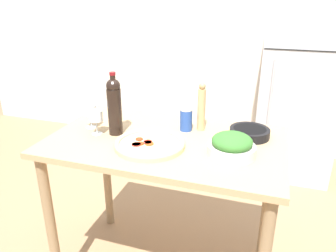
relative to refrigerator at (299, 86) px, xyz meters
The scene contains 11 objects.
wall_back 0.95m from the refrigerator, 152.42° to the left, with size 6.40×0.08×2.60m.
refrigerator is the anchor object (origin of this frame).
prep_counter 1.82m from the refrigerator, 114.26° to the right, with size 1.25×0.77×0.92m.
wine_bottle 1.98m from the refrigerator, 121.70° to the right, with size 0.08×0.08×0.35m.
wine_glass_near 2.06m from the refrigerator, 123.43° to the right, with size 0.07×0.07×0.14m.
wine_glass_far 2.04m from the refrigerator, 126.48° to the right, with size 0.07×0.07×0.14m.
pepper_mill 1.60m from the refrigerator, 112.10° to the right, with size 0.04×0.04×0.28m.
salad_bowl 1.78m from the refrigerator, 102.55° to the right, with size 0.23×0.23×0.11m.
homemade_pizza 1.94m from the refrigerator, 114.12° to the right, with size 0.36×0.36×0.03m.
salt_canister 1.66m from the refrigerator, 114.21° to the right, with size 0.07×0.07×0.13m.
cast_iron_skillet 1.53m from the refrigerator, 102.34° to the right, with size 0.26×0.31×0.05m.
Camera 1 is at (0.51, -1.52, 1.64)m, focal length 35.00 mm.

